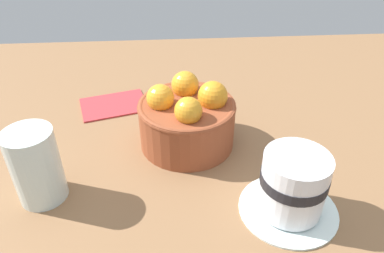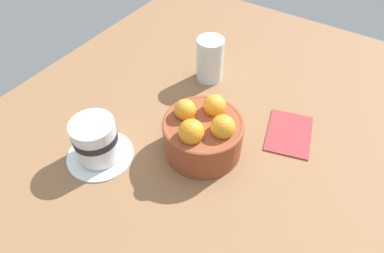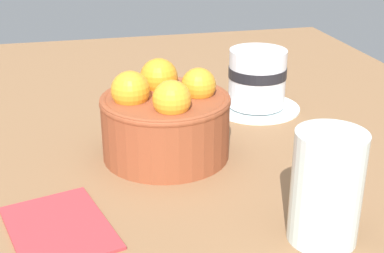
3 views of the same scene
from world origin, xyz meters
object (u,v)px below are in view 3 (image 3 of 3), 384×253
at_px(terracotta_bowl, 165,118).
at_px(folded_napkin, 59,226).
at_px(coffee_cup, 257,81).
at_px(water_glass, 327,187).

distance_m(terracotta_bowl, folded_napkin, 0.18).
bearing_deg(coffee_cup, terracotta_bowl, 127.74).
height_order(coffee_cup, water_glass, water_glass).
bearing_deg(terracotta_bowl, coffee_cup, -52.26).
xyz_separation_m(coffee_cup, folded_napkin, (-0.25, 0.28, -0.04)).
bearing_deg(water_glass, terracotta_bowl, 27.73).
bearing_deg(terracotta_bowl, water_glass, -152.27).
bearing_deg(coffee_cup, water_glass, 171.05).
bearing_deg(water_glass, coffee_cup, -8.95).
distance_m(terracotta_bowl, coffee_cup, 0.19).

